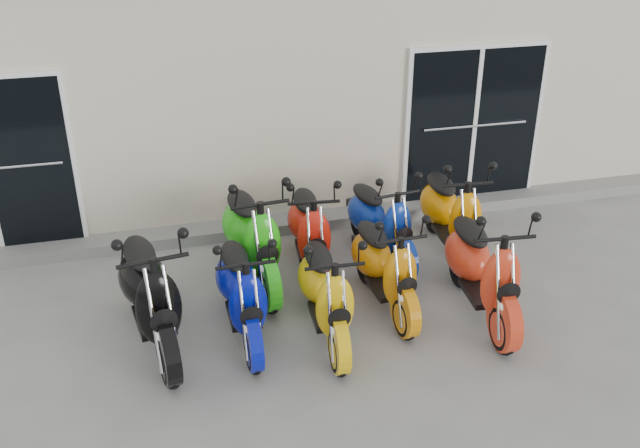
# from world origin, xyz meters

# --- Properties ---
(ground) EXTENTS (80.00, 80.00, 0.00)m
(ground) POSITION_xyz_m (0.00, 0.00, 0.00)
(ground) COLOR gray
(ground) RESTS_ON ground
(building) EXTENTS (14.00, 6.00, 3.20)m
(building) POSITION_xyz_m (0.00, 5.20, 1.60)
(building) COLOR beige
(building) RESTS_ON ground
(front_step) EXTENTS (14.00, 0.40, 0.15)m
(front_step) POSITION_xyz_m (0.00, 2.02, 0.07)
(front_step) COLOR gray
(front_step) RESTS_ON ground
(door_left) EXTENTS (1.07, 0.08, 2.22)m
(door_left) POSITION_xyz_m (-3.20, 2.17, 1.26)
(door_left) COLOR black
(door_left) RESTS_ON front_step
(door_right) EXTENTS (2.02, 0.08, 2.22)m
(door_right) POSITION_xyz_m (2.60, 2.17, 1.26)
(door_right) COLOR black
(door_right) RESTS_ON front_step
(scooter_front_black) EXTENTS (1.04, 2.14, 1.51)m
(scooter_front_black) POSITION_xyz_m (-1.95, -0.18, 0.76)
(scooter_front_black) COLOR black
(scooter_front_black) RESTS_ON ground
(scooter_front_blue) EXTENTS (0.67, 1.80, 1.33)m
(scooter_front_blue) POSITION_xyz_m (-1.05, -0.26, 0.66)
(scooter_front_blue) COLOR #071199
(scooter_front_blue) RESTS_ON ground
(scooter_front_orange_a) EXTENTS (0.75, 1.83, 1.33)m
(scooter_front_orange_a) POSITION_xyz_m (-0.22, -0.49, 0.66)
(scooter_front_orange_a) COLOR #E5B30C
(scooter_front_orange_a) RESTS_ON ground
(scooter_front_orange_b) EXTENTS (0.72, 1.79, 1.30)m
(scooter_front_orange_b) POSITION_xyz_m (0.54, -0.12, 0.65)
(scooter_front_orange_b) COLOR orange
(scooter_front_orange_b) RESTS_ON ground
(scooter_front_red) EXTENTS (0.89, 2.02, 1.45)m
(scooter_front_red) POSITION_xyz_m (1.49, -0.52, 0.73)
(scooter_front_red) COLOR red
(scooter_front_red) RESTS_ON ground
(scooter_back_green) EXTENTS (0.91, 2.07, 1.49)m
(scooter_back_green) POSITION_xyz_m (-0.76, 0.79, 0.74)
(scooter_back_green) COLOR #26BD16
(scooter_back_green) RESTS_ON ground
(scooter_back_red) EXTENTS (0.86, 1.88, 1.35)m
(scooter_back_red) POSITION_xyz_m (-0.06, 0.89, 0.67)
(scooter_back_red) COLOR red
(scooter_back_red) RESTS_ON ground
(scooter_back_blue) EXTENTS (0.87, 1.84, 1.31)m
(scooter_back_blue) POSITION_xyz_m (0.84, 0.92, 0.65)
(scooter_back_blue) COLOR #0C2C9D
(scooter_back_blue) RESTS_ON ground
(scooter_back_yellow) EXTENTS (0.82, 1.95, 1.41)m
(scooter_back_yellow) POSITION_xyz_m (1.74, 0.85, 0.70)
(scooter_back_yellow) COLOR orange
(scooter_back_yellow) RESTS_ON ground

